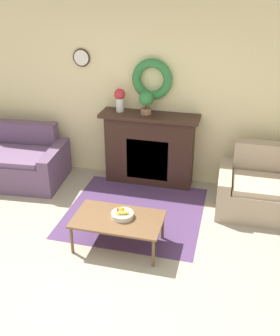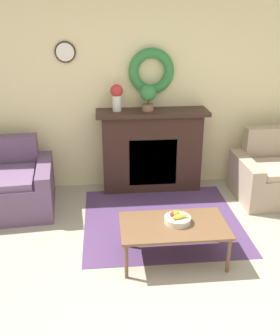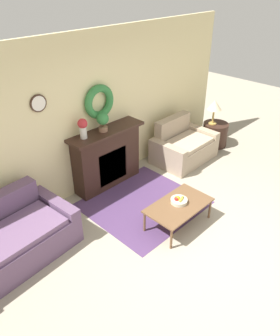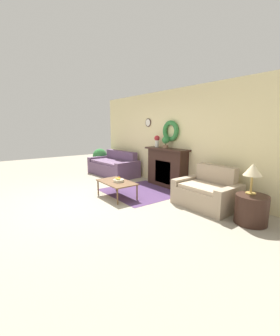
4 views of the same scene
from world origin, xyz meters
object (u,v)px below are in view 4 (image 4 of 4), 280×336
Objects in this scene: vase_on_mantel_left at (157,140)px; potted_plant_on_mantel at (166,141)px; fireplace at (167,167)px; couch_left at (114,166)px; potted_plant_floor_by_couch at (100,157)px; side_table_by_loveseat at (251,209)px; coffee_table at (117,183)px; fruit_bowl at (119,180)px; loveseat_right at (207,193)px; table_lamp at (253,171)px.

vase_on_mantel_left reaches higher than potted_plant_on_mantel.
fireplace is 0.73× the size of couch_left.
fireplace is at bearing -0.70° from vase_on_mantel_left.
vase_on_mantel_left is 0.41× the size of potted_plant_floor_by_couch.
potted_plant_on_mantel reaches higher than side_table_by_loveseat.
coffee_table is at bearing -74.57° from vase_on_mantel_left.
couch_left reaches higher than fruit_bowl.
potted_plant_on_mantel is (-1.76, 0.40, 1.00)m from loveseat_right.
fruit_bowl is at bearing -86.35° from potted_plant_on_mantel.
vase_on_mantel_left is at bearing 177.10° from potted_plant_on_mantel.
fruit_bowl is at bearing -19.59° from potted_plant_floor_by_couch.
couch_left is at bearing -165.69° from vase_on_mantel_left.
potted_plant_floor_by_couch is at bearing 172.52° from couch_left.
vase_on_mantel_left is at bearing 168.15° from loveseat_right.
side_table_by_loveseat is at bearing 22.38° from fruit_bowl.
potted_plant_on_mantel is at bearing 169.76° from side_table_by_loveseat.
fruit_bowl is at bearing -31.90° from couch_left.
fireplace reaches higher than fruit_bowl.
fireplace is at bearing 90.33° from coffee_table.
couch_left is 2.55m from coffee_table.
potted_plant_floor_by_couch is (-6.14, 0.12, 0.26)m from side_table_by_loveseat.
table_lamp is 1.62× the size of vase_on_mantel_left.
couch_left is 1.91× the size of coffee_table.
table_lamp is 1.64× the size of potted_plant_on_mantel.
potted_plant_floor_by_couch is at bearing -173.55° from potted_plant_on_mantel.
side_table_by_loveseat is (2.73, -0.52, -0.29)m from fireplace.
fireplace is 2.64× the size of table_lamp.
vase_on_mantel_left is 3.09m from potted_plant_floor_by_couch.
coffee_table is 3.08× the size of vase_on_mantel_left.
vase_on_mantel_left is (-3.11, 0.47, 0.35)m from table_lamp.
potted_plant_on_mantel is at bearing 92.24° from coffee_table.
potted_plant_on_mantel is (0.40, -0.02, 0.00)m from vase_on_mantel_left.
side_table_by_loveseat is 0.67× the size of potted_plant_floor_by_couch.
potted_plant_on_mantel is at bearing 6.59° from couch_left.
table_lamp is 0.66× the size of potted_plant_floor_by_couch.
fireplace is 2.30m from couch_left.
coffee_table is 3.11× the size of potted_plant_on_mantel.
potted_plant_floor_by_couch is (-3.35, -0.38, -0.78)m from potted_plant_on_mantel.
table_lamp is at bearing -8.54° from vase_on_mantel_left.
coffee_table is at bearing -33.03° from couch_left.
fruit_bowl is 0.47× the size of table_lamp.
potted_plant_on_mantel reaches higher than potted_plant_floor_by_couch.
table_lamp is at bearing -0.65° from potted_plant_floor_by_couch.
fireplace is 0.87m from vase_on_mantel_left.
side_table_by_loveseat is (1.03, -0.11, -0.03)m from loveseat_right.
table_lamp is (2.61, 1.16, 0.51)m from fruit_bowl.
couch_left is at bearing -2.77° from potted_plant_floor_by_couch.
couch_left is 1.54× the size of loveseat_right.
fireplace is at bearing 165.53° from loveseat_right.
potted_plant_on_mantel is (-2.72, 0.45, 0.35)m from table_lamp.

